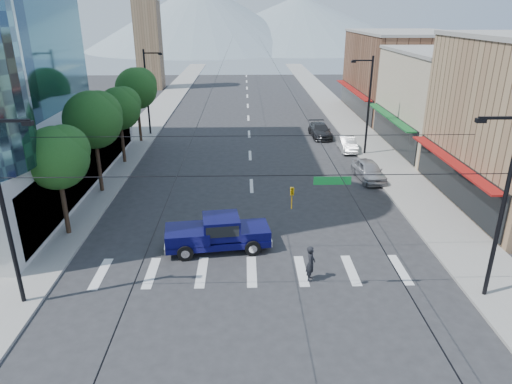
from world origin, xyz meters
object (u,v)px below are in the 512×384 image
Objects in this scene: parked_car_near at (369,170)px; parked_car_far at (320,130)px; pedestrian at (311,263)px; parked_car_mid at (347,144)px; pickup_truck at (217,232)px.

parked_car_far is at bearing 92.45° from parked_car_near.
parked_car_mid is (6.67, 22.70, -0.27)m from pedestrian.
parked_car_near is (11.50, 11.22, -0.27)m from pickup_truck.
parked_car_near reaches higher than parked_car_mid.
pickup_truck is 16.07m from parked_car_near.
pickup_truck is 1.49× the size of parked_car_mid.
parked_car_near is at bearing -90.11° from parked_car_mid.
parked_car_near is 1.10× the size of parked_car_mid.
pedestrian is 16.01m from parked_car_near.
parked_car_mid is at bearing -3.08° from pedestrian.
parked_car_mid is 0.83× the size of parked_car_far.
pedestrian reaches higher than parked_car_far.
parked_car_mid is at bearing -73.32° from parked_car_far.
pedestrian is 0.46× the size of parked_car_mid.
parked_car_near is 13.44m from parked_car_far.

